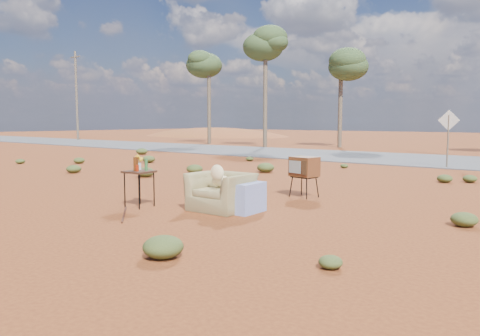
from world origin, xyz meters
The scene contains 13 objects.
ground centered at (0.00, 0.00, 0.00)m, with size 140.00×140.00×0.00m, color brown.
highway centered at (0.00, 15.00, 0.02)m, with size 140.00×7.00×0.04m, color #565659.
dirt_mound centered at (-30.00, 34.00, 0.00)m, with size 26.00×18.00×2.00m, color brown.
armchair centered at (0.43, 0.34, 0.47)m, with size 1.37×0.91×1.00m.
tv_unit centered at (0.79, 2.75, 0.70)m, with size 0.66×0.57×0.95m.
side_table centered at (-1.27, -0.44, 0.78)m, with size 0.56×0.56×1.06m.
rusty_bar centered at (-0.76, -1.23, 0.02)m, with size 0.04×0.04×1.44m, color #4C2114.
road_sign centered at (1.50, 12.00, 1.50)m, with size 0.78×0.06×2.19m.
eucalyptus_far_left centered at (-18.00, 20.00, 5.94)m, with size 3.20×3.20×7.10m.
eucalyptus_left centered at (-12.00, 19.00, 6.92)m, with size 3.20×3.20×8.10m.
eucalyptus_near_left centered at (-8.00, 22.00, 5.45)m, with size 3.20×3.20×6.60m.
utility_pole_west centered at (-32.00, 17.50, 4.15)m, with size 1.40×0.20×8.00m.
scrub_patch centered at (-0.82, 4.41, 0.14)m, with size 17.49×8.07×0.33m.
Camera 1 is at (6.40, -6.65, 1.79)m, focal length 35.00 mm.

